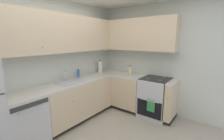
{
  "coord_description": "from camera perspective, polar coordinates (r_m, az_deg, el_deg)",
  "views": [
    {
      "loc": [
        -1.71,
        -1.35,
        1.76
      ],
      "look_at": [
        0.96,
        0.65,
        1.1
      ],
      "focal_mm": 24.83,
      "sensor_mm": 36.0,
      "label": 1
    }
  ],
  "objects": [
    {
      "name": "lower_cabinets_back",
      "position": [
        3.59,
        -12.52,
        -10.78
      ],
      "size": [
        1.67,
        0.62,
        0.85
      ],
      "color": "beige",
      "rests_on": "ground_plane"
    },
    {
      "name": "upper_cabinets_back",
      "position": [
        3.34,
        -17.32,
        12.61
      ],
      "size": [
        2.56,
        0.34,
        0.75
      ],
      "color": "beige"
    },
    {
      "name": "lower_cabinets_right",
      "position": [
        3.93,
        8.74,
        -8.67
      ],
      "size": [
        0.62,
        1.46,
        0.85
      ],
      "color": "beige",
      "rests_on": "ground_plane"
    },
    {
      "name": "soap_bottle",
      "position": [
        3.68,
        -12.27,
        -1.38
      ],
      "size": [
        0.07,
        0.07,
        0.19
      ],
      "color": "#3F72BF",
      "rests_on": "countertop_back"
    },
    {
      "name": "dishwasher",
      "position": [
        3.05,
        -29.63,
        -16.22
      ],
      "size": [
        0.6,
        0.63,
        0.85
      ],
      "color": "silver",
      "rests_on": "ground_plane"
    },
    {
      "name": "paper_towel_roll",
      "position": [
        4.17,
        -4.39,
        1.21
      ],
      "size": [
        0.11,
        0.11,
        0.36
      ],
      "color": "white",
      "rests_on": "countertop_back"
    },
    {
      "name": "oven_range",
      "position": [
        3.74,
        15.53,
        -9.62
      ],
      "size": [
        0.68,
        0.62,
        1.04
      ],
      "color": "silver",
      "rests_on": "ground_plane"
    },
    {
      "name": "faucet",
      "position": [
        3.45,
        -16.89,
        -1.51
      ],
      "size": [
        0.07,
        0.16,
        0.23
      ],
      "color": "silver",
      "rests_on": "countertop_back"
    },
    {
      "name": "countertop_right",
      "position": [
        3.8,
        8.91,
        -2.44
      ],
      "size": [
        0.6,
        1.46,
        0.03
      ],
      "color": "beige",
      "rests_on": "lower_cabinets_right"
    },
    {
      "name": "oil_bottle",
      "position": [
        3.86,
        6.58,
        -0.23
      ],
      "size": [
        0.07,
        0.07,
        0.24
      ],
      "color": "beige",
      "rests_on": "countertop_right"
    },
    {
      "name": "upper_cabinets_right",
      "position": [
        3.88,
        8.5,
        12.72
      ],
      "size": [
        0.32,
        1.99,
        0.75
      ],
      "color": "beige"
    },
    {
      "name": "countertop_back",
      "position": [
        3.44,
        -12.83,
        -4.0
      ],
      "size": [
        2.88,
        0.6,
        0.03
      ],
      "primitive_type": "cube",
      "color": "beige",
      "rests_on": "lower_cabinets_back"
    },
    {
      "name": "wall_right",
      "position": [
        3.87,
        16.25,
        3.77
      ],
      "size": [
        0.05,
        3.11,
        2.57
      ],
      "primitive_type": "cube",
      "color": "silver",
      "rests_on": "ground_plane"
    },
    {
      "name": "sink",
      "position": [
        3.33,
        -14.64,
        -5.03
      ],
      "size": [
        0.58,
        0.4,
        0.1
      ],
      "color": "#B7B7BC",
      "rests_on": "countertop_back"
    },
    {
      "name": "wall_back",
      "position": [
        3.38,
        -22.15,
        2.38
      ],
      "size": [
        3.81,
        0.05,
        2.57
      ],
      "primitive_type": "cube",
      "color": "silver",
      "rests_on": "ground_plane"
    }
  ]
}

